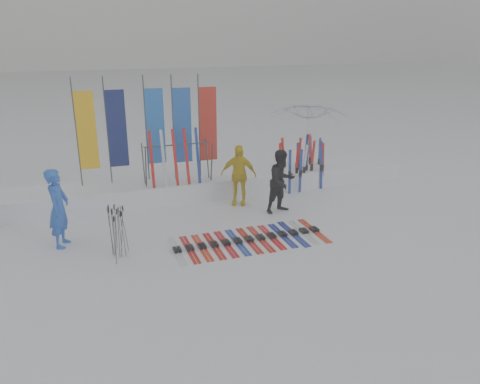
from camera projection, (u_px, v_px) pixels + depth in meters
name	position (u px, v px, depth m)	size (l,w,h in m)	color
ground	(255.00, 253.00, 11.12)	(120.00, 120.00, 0.00)	white
snow_bank	(203.00, 185.00, 15.12)	(14.00, 1.60, 0.60)	white
person_blue	(59.00, 208.00, 11.21)	(0.71, 0.47, 1.96)	blue
person_black	(282.00, 181.00, 13.41)	(0.90, 0.70, 1.85)	black
person_yellow	(238.00, 175.00, 14.01)	(1.08, 0.45, 1.84)	yellow
tent_canopy	(308.00, 138.00, 17.03)	(2.86, 2.91, 2.62)	white
ski_row	(249.00, 239.00, 11.77)	(3.85, 1.69, 0.07)	silver
pole_cluster	(117.00, 232.00, 10.82)	(0.43, 0.91, 1.25)	#595B60
feather_flags	(150.00, 127.00, 14.15)	(4.21, 0.24, 3.20)	#383A3F
ski_rack	(178.00, 158.00, 14.13)	(2.04, 0.80, 1.23)	#383A3F
upright_skis	(304.00, 164.00, 15.72)	(1.67, 1.18, 1.69)	navy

